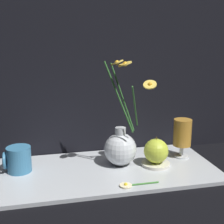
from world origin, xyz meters
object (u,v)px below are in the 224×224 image
at_px(yellow_mug, 18,159).
at_px(orange_fruit, 156,151).
at_px(tea_glass, 182,134).
at_px(vase_with_flowers, 121,147).

bearing_deg(yellow_mug, orange_fruit, -6.66).
bearing_deg(tea_glass, yellow_mug, 179.85).
height_order(yellow_mug, orange_fruit, orange_fruit).
distance_m(yellow_mug, orange_fruit, 0.45).
relative_size(vase_with_flowers, tea_glass, 2.57).
bearing_deg(vase_with_flowers, orange_fruit, -15.70).
distance_m(tea_glass, orange_fruit, 0.13).
height_order(vase_with_flowers, tea_glass, vase_with_flowers).
bearing_deg(yellow_mug, tea_glass, -0.15).
relative_size(tea_glass, orange_fruit, 1.55).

